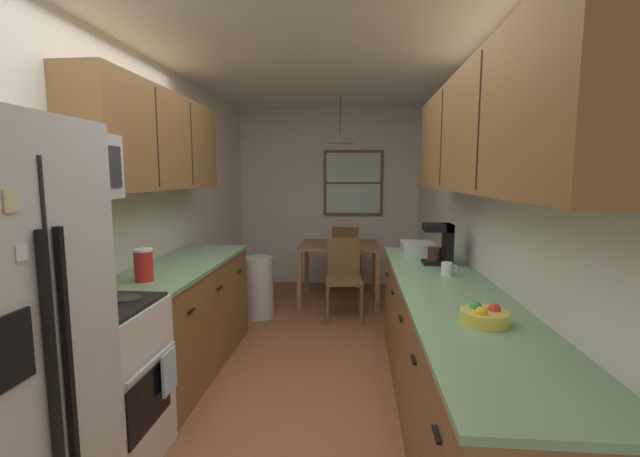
{
  "coord_description": "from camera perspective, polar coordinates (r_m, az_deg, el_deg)",
  "views": [
    {
      "loc": [
        0.4,
        -2.55,
        1.59
      ],
      "look_at": [
        0.07,
        1.31,
        1.11
      ],
      "focal_mm": 23.68,
      "sensor_mm": 36.0,
      "label": 1
    }
  ],
  "objects": [
    {
      "name": "wall_left",
      "position": [
        3.98,
        -21.26,
        2.03
      ],
      "size": [
        0.1,
        9.0,
        2.55
      ],
      "primitive_type": "cube",
      "color": "silver",
      "rests_on": "ground"
    },
    {
      "name": "dining_table",
      "position": [
        5.32,
        2.64,
        -3.32
      ],
      "size": [
        0.98,
        0.81,
        0.75
      ],
      "color": "olive",
      "rests_on": "ground"
    },
    {
      "name": "mug_by_coffeemaker",
      "position": [
        3.11,
        16.79,
        -5.21
      ],
      "size": [
        0.11,
        0.08,
        0.09
      ],
      "color": "white",
      "rests_on": "counter_right"
    },
    {
      "name": "trash_bin",
      "position": [
        4.87,
        -8.4,
        -7.82
      ],
      "size": [
        0.35,
        0.35,
        0.69
      ],
      "primitive_type": "cylinder",
      "color": "silver",
      "rests_on": "ground"
    },
    {
      "name": "upper_cabinets_left",
      "position": [
        3.54,
        -21.31,
        10.92
      ],
      "size": [
        0.33,
        1.86,
        0.74
      ],
      "color": "brown"
    },
    {
      "name": "storage_canister",
      "position": [
        3.04,
        -22.74,
        -4.57
      ],
      "size": [
        0.12,
        0.12,
        0.22
      ],
      "color": "red",
      "rests_on": "counter_left"
    },
    {
      "name": "counter_right",
      "position": [
        2.91,
        17.09,
        -16.38
      ],
      "size": [
        0.64,
        3.04,
        0.9
      ],
      "color": "brown",
      "rests_on": "ground"
    },
    {
      "name": "ground_plane",
      "position": [
        3.92,
        -1.46,
        -16.91
      ],
      "size": [
        12.0,
        12.0,
        0.0
      ],
      "primitive_type": "plane",
      "color": "#995B3D"
    },
    {
      "name": "dish_towel",
      "position": [
        2.65,
        -19.72,
        -17.73
      ],
      "size": [
        0.02,
        0.16,
        0.24
      ],
      "primitive_type": "cube",
      "color": "silver"
    },
    {
      "name": "pendant_light",
      "position": [
        5.25,
        2.73,
        12.0
      ],
      "size": [
        0.33,
        0.33,
        0.56
      ],
      "color": "black"
    },
    {
      "name": "stove_range",
      "position": [
        2.7,
        -28.43,
        -18.4
      ],
      "size": [
        0.66,
        0.64,
        1.1
      ],
      "color": "white",
      "rests_on": "ground"
    },
    {
      "name": "dish_rack",
      "position": [
        3.91,
        13.02,
        -2.56
      ],
      "size": [
        0.28,
        0.34,
        0.1
      ],
      "primitive_type": "cube",
      "color": "silver",
      "rests_on": "counter_right"
    },
    {
      "name": "counter_left",
      "position": [
        3.7,
        -17.98,
        -11.25
      ],
      "size": [
        0.64,
        1.78,
        0.9
      ],
      "color": "brown",
      "rests_on": "ground"
    },
    {
      "name": "wall_right",
      "position": [
        3.69,
        19.79,
        1.74
      ],
      "size": [
        0.1,
        9.0,
        2.55
      ],
      "primitive_type": "cube",
      "color": "silver",
      "rests_on": "ground"
    },
    {
      "name": "coffee_maker",
      "position": [
        3.46,
        16.08,
        -1.91
      ],
      "size": [
        0.22,
        0.18,
        0.32
      ],
      "color": "black",
      "rests_on": "counter_right"
    },
    {
      "name": "wall_back",
      "position": [
        6.23,
        1.21,
        4.18
      ],
      "size": [
        4.4,
        0.1,
        2.55
      ],
      "primitive_type": "cube",
      "color": "silver",
      "rests_on": "ground"
    },
    {
      "name": "microwave_over_range",
      "position": [
        2.52,
        -32.19,
        7.17
      ],
      "size": [
        0.39,
        0.61,
        0.35
      ],
      "color": "silver"
    },
    {
      "name": "back_window",
      "position": [
        6.13,
        4.51,
        6.15
      ],
      "size": [
        0.85,
        0.05,
        0.94
      ],
      "color": "brown"
    },
    {
      "name": "dining_chair_far",
      "position": [
        5.94,
        3.52,
        -3.51
      ],
      "size": [
        0.42,
        0.42,
        0.9
      ],
      "color": "brown",
      "rests_on": "ground"
    },
    {
      "name": "ceiling_slab",
      "position": [
        3.71,
        -1.6,
        22.67
      ],
      "size": [
        4.4,
        9.0,
        0.08
      ],
      "primitive_type": "cube",
      "color": "white"
    },
    {
      "name": "table_serving_bowl",
      "position": [
        5.32,
        3.69,
        -1.75
      ],
      "size": [
        0.2,
        0.2,
        0.06
      ],
      "primitive_type": "cylinder",
      "color": "#E0D14C",
      "rests_on": "dining_table"
    },
    {
      "name": "dining_chair_near",
      "position": [
        4.74,
        3.25,
        -6.23
      ],
      "size": [
        0.43,
        0.43,
        0.9
      ],
      "color": "brown",
      "rests_on": "ground"
    },
    {
      "name": "upper_cabinets_right",
      "position": [
        2.67,
        21.45,
        12.18
      ],
      "size": [
        0.33,
        2.72,
        0.7
      ],
      "color": "brown"
    },
    {
      "name": "fruit_bowl",
      "position": [
        2.18,
        21.3,
        -10.88
      ],
      "size": [
        0.23,
        0.23,
        0.09
      ],
      "color": "#E5D14C",
      "rests_on": "counter_right"
    }
  ]
}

